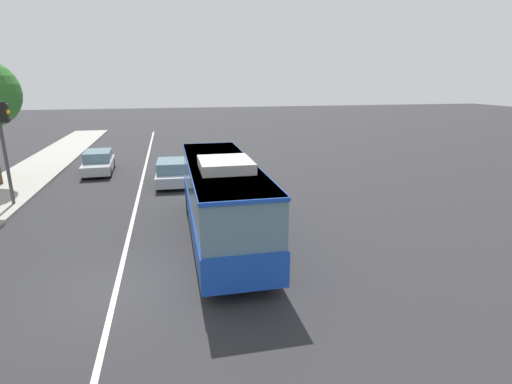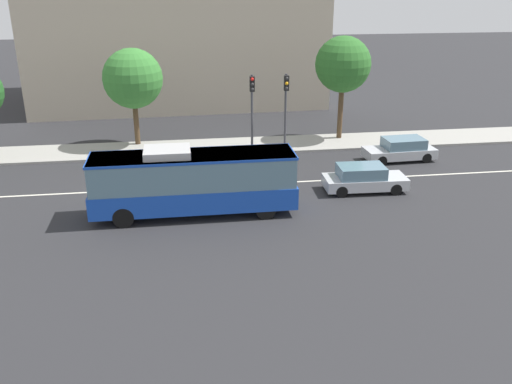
# 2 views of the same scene
# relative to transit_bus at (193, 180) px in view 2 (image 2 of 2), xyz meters

# --- Properties ---
(ground_plane) EXTENTS (160.00, 160.00, 0.00)m
(ground_plane) POSITION_rel_transit_bus_xyz_m (-3.15, 3.70, -1.81)
(ground_plane) COLOR #28282B
(sidewalk_kerb) EXTENTS (80.00, 3.73, 0.14)m
(sidewalk_kerb) POSITION_rel_transit_bus_xyz_m (-3.15, 11.07, -1.74)
(sidewalk_kerb) COLOR #9E9B93
(sidewalk_kerb) RESTS_ON ground_plane
(lane_centre_line) EXTENTS (76.00, 0.16, 0.01)m
(lane_centre_line) POSITION_rel_transit_bus_xyz_m (-3.15, 3.70, -1.80)
(lane_centre_line) COLOR silver
(lane_centre_line) RESTS_ON ground_plane
(transit_bus) EXTENTS (10.01, 2.55, 3.46)m
(transit_bus) POSITION_rel_transit_bus_xyz_m (0.00, 0.00, 0.00)
(transit_bus) COLOR #1947B7
(transit_bus) RESTS_ON ground_plane
(sedan_silver) EXTENTS (4.56, 1.95, 1.46)m
(sedan_silver) POSITION_rel_transit_bus_xyz_m (9.35, 1.83, -1.09)
(sedan_silver) COLOR #B7BABF
(sedan_silver) RESTS_ON ground_plane
(sedan_silver_ahead) EXTENTS (4.58, 2.01, 1.46)m
(sedan_silver_ahead) POSITION_rel_transit_bus_xyz_m (13.43, 6.67, -1.09)
(sedan_silver_ahead) COLOR #B7BABF
(sedan_silver_ahead) RESTS_ON ground_plane
(traffic_light_near_corner) EXTENTS (0.34, 0.62, 5.20)m
(traffic_light_near_corner) POSITION_rel_transit_bus_xyz_m (6.45, 9.54, 1.75)
(traffic_light_near_corner) COLOR #47474C
(traffic_light_near_corner) RESTS_ON ground_plane
(traffic_light_mid_block) EXTENTS (0.34, 0.62, 5.20)m
(traffic_light_mid_block) POSITION_rel_transit_bus_xyz_m (4.22, 9.54, 1.75)
(traffic_light_mid_block) COLOR #47474C
(traffic_light_mid_block) RESTS_ON ground_plane
(street_tree_kerbside_left) EXTENTS (4.01, 4.01, 6.68)m
(street_tree_kerbside_left) POSITION_rel_transit_bus_xyz_m (-3.45, 12.36, 2.85)
(street_tree_kerbside_left) COLOR #4C3823
(street_tree_kerbside_left) RESTS_ON ground_plane
(street_tree_kerbside_right) EXTENTS (3.86, 3.86, 7.30)m
(street_tree_kerbside_right) POSITION_rel_transit_bus_xyz_m (10.89, 11.90, 3.53)
(street_tree_kerbside_right) COLOR #4C3823
(street_tree_kerbside_right) RESTS_ON ground_plane
(office_block_background) EXTENTS (25.99, 16.42, 17.00)m
(office_block_background) POSITION_rel_transit_bus_xyz_m (-0.31, 28.32, 6.69)
(office_block_background) COLOR #B7A893
(office_block_background) RESTS_ON ground_plane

